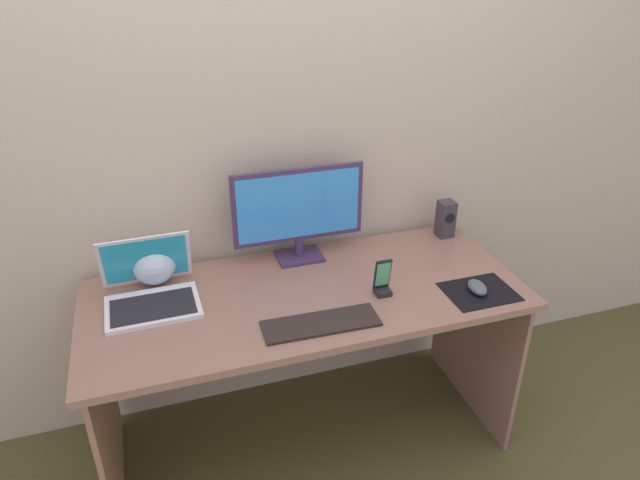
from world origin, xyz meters
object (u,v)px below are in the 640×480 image
Objects in this scene: monitor at (299,211)px; phone_in_dock at (382,282)px; fishbowl at (154,264)px; laptop at (151,291)px; keyboard_external at (321,323)px; speaker_right at (446,219)px; mouse at (477,287)px.

monitor is 3.73× the size of phone_in_dock.
monitor is 3.18× the size of fishbowl.
keyboard_external is (0.53, -0.31, -0.04)m from laptop.
speaker_right is 1.59× the size of mouse.
laptop is at bearing 172.04° from mouse.
phone_in_dock is at bearing -14.08° from laptop.
speaker_right is 0.49× the size of laptop.
laptop is at bearing 151.11° from keyboard_external.
monitor is 3.26× the size of speaker_right.
monitor is 0.58m from fishbowl.
monitor is at bearing 179.49° from speaker_right.
monitor reaches higher than fishbowl.
mouse is at bearing -16.69° from phone_in_dock.
phone_in_dock is (-0.33, 0.10, 0.03)m from mouse.
speaker_right is 1.15× the size of phone_in_dock.
phone_in_dock reaches higher than mouse.
mouse is (-0.11, -0.44, -0.06)m from speaker_right.
fishbowl is (-0.56, -0.01, -0.13)m from monitor.
monitor is 1.33× the size of keyboard_external.
fishbowl is at bearing 80.60° from laptop.
laptop is 1.99× the size of fishbowl.
speaker_right is at bearing 83.12° from mouse.
monitor reaches higher than speaker_right.
phone_in_dock is (0.27, 0.11, 0.04)m from keyboard_external.
laptop is at bearing -99.40° from fishbowl.
speaker_right and fishbowl have the same top height.
speaker_right is at bearing 0.21° from fishbowl.
laptop reaches higher than phone_in_dock.
fishbowl is at bearing -178.95° from monitor.
mouse is (0.60, 0.01, 0.02)m from keyboard_external.
fishbowl is at bearing -179.79° from speaker_right.
keyboard_external is 3.92× the size of mouse.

